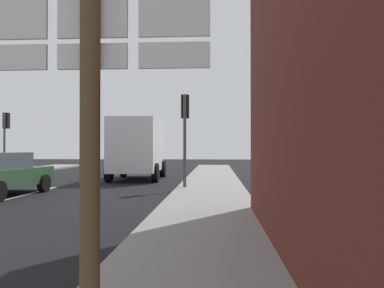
{
  "coord_description": "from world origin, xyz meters",
  "views": [
    {
      "loc": [
        6.58,
        -3.63,
        1.64
      ],
      "look_at": [
        5.57,
        12.79,
        1.79
      ],
      "focal_mm": 36.45,
      "sensor_mm": 36.0,
      "label": 1
    }
  ],
  "objects_px": {
    "delivery_truck": "(137,147)",
    "traffic_light_near_right": "(185,119)",
    "traffic_light_far_left": "(6,129)",
    "route_sign_post": "(91,95)"
  },
  "relations": [
    {
      "from": "delivery_truck",
      "to": "route_sign_post",
      "type": "height_order",
      "value": "route_sign_post"
    },
    {
      "from": "delivery_truck",
      "to": "traffic_light_far_left",
      "type": "height_order",
      "value": "traffic_light_far_left"
    },
    {
      "from": "traffic_light_near_right",
      "to": "delivery_truck",
      "type": "bearing_deg",
      "value": 120.87
    },
    {
      "from": "traffic_light_far_left",
      "to": "traffic_light_near_right",
      "type": "height_order",
      "value": "traffic_light_near_right"
    },
    {
      "from": "route_sign_post",
      "to": "traffic_light_far_left",
      "type": "height_order",
      "value": "traffic_light_far_left"
    },
    {
      "from": "delivery_truck",
      "to": "traffic_light_far_left",
      "type": "xyz_separation_m",
      "value": [
        -7.97,
        1.87,
        1.03
      ]
    },
    {
      "from": "route_sign_post",
      "to": "traffic_light_far_left",
      "type": "xyz_separation_m",
      "value": [
        -11.1,
        18.82,
        0.68
      ]
    },
    {
      "from": "delivery_truck",
      "to": "traffic_light_far_left",
      "type": "distance_m",
      "value": 8.25
    },
    {
      "from": "route_sign_post",
      "to": "traffic_light_near_right",
      "type": "relative_size",
      "value": 0.87
    },
    {
      "from": "delivery_truck",
      "to": "traffic_light_near_right",
      "type": "height_order",
      "value": "traffic_light_near_right"
    }
  ]
}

